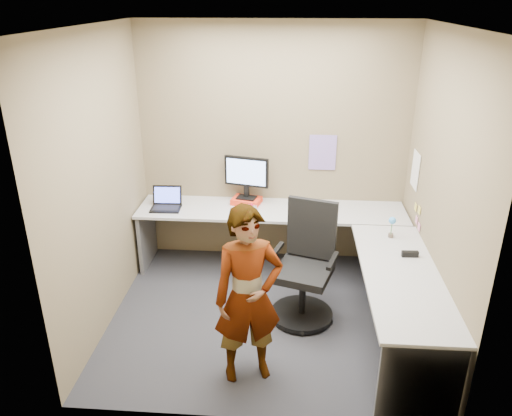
# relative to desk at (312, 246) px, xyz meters

# --- Properties ---
(ground) EXTENTS (3.00, 3.00, 0.00)m
(ground) POSITION_rel_desk_xyz_m (-0.44, -0.39, -0.59)
(ground) COLOR #232328
(ground) RESTS_ON ground
(wall_back) EXTENTS (3.00, 0.00, 3.00)m
(wall_back) POSITION_rel_desk_xyz_m (-0.44, 0.91, 0.76)
(wall_back) COLOR brown
(wall_back) RESTS_ON ground
(wall_right) EXTENTS (0.00, 2.70, 2.70)m
(wall_right) POSITION_rel_desk_xyz_m (1.06, -0.39, 0.76)
(wall_right) COLOR brown
(wall_right) RESTS_ON ground
(wall_left) EXTENTS (0.00, 2.70, 2.70)m
(wall_left) POSITION_rel_desk_xyz_m (-1.94, -0.39, 0.76)
(wall_left) COLOR brown
(wall_left) RESTS_ON ground
(ceiling) EXTENTS (3.00, 3.00, 0.00)m
(ceiling) POSITION_rel_desk_xyz_m (-0.44, -0.39, 2.11)
(ceiling) COLOR white
(ceiling) RESTS_ON wall_back
(desk) EXTENTS (2.98, 2.58, 0.73)m
(desk) POSITION_rel_desk_xyz_m (0.00, 0.00, 0.00)
(desk) COLOR #B2B2B2
(desk) RESTS_ON ground
(paper_ream) EXTENTS (0.36, 0.30, 0.06)m
(paper_ream) POSITION_rel_desk_xyz_m (-0.73, 0.73, 0.17)
(paper_ream) COLOR red
(paper_ream) RESTS_ON desk
(monitor) EXTENTS (0.50, 0.19, 0.48)m
(monitor) POSITION_rel_desk_xyz_m (-0.73, 0.75, 0.49)
(monitor) COLOR black
(monitor) RESTS_ON paper_ream
(laptop) EXTENTS (0.33, 0.28, 0.23)m
(laptop) POSITION_rel_desk_xyz_m (-1.61, 0.55, 0.20)
(laptop) COLOR black
(laptop) RESTS_ON desk
(trackball_mouse) EXTENTS (0.12, 0.08, 0.07)m
(trackball_mouse) POSITION_rel_desk_xyz_m (-0.66, 0.58, 0.17)
(trackball_mouse) COLOR #B7B7BC
(trackball_mouse) RESTS_ON desk
(origami) EXTENTS (0.10, 0.10, 0.06)m
(origami) POSITION_rel_desk_xyz_m (-0.09, 0.42, 0.17)
(origami) COLOR white
(origami) RESTS_ON desk
(stapler) EXTENTS (0.15, 0.05, 0.05)m
(stapler) POSITION_rel_desk_xyz_m (0.87, -0.41, 0.17)
(stapler) COLOR black
(stapler) RESTS_ON desk
(flower) EXTENTS (0.07, 0.07, 0.22)m
(flower) POSITION_rel_desk_xyz_m (0.76, -0.02, 0.28)
(flower) COLOR brown
(flower) RESTS_ON desk
(calendar_purple) EXTENTS (0.30, 0.01, 0.40)m
(calendar_purple) POSITION_rel_desk_xyz_m (0.11, 0.90, 0.71)
(calendar_purple) COLOR #846BB7
(calendar_purple) RESTS_ON wall_back
(calendar_white) EXTENTS (0.01, 0.28, 0.38)m
(calendar_white) POSITION_rel_desk_xyz_m (1.05, 0.51, 0.66)
(calendar_white) COLOR white
(calendar_white) RESTS_ON wall_right
(sticky_note_a) EXTENTS (0.01, 0.07, 0.07)m
(sticky_note_a) POSITION_rel_desk_xyz_m (1.05, 0.16, 0.36)
(sticky_note_a) COLOR #F2E059
(sticky_note_a) RESTS_ON wall_right
(sticky_note_b) EXTENTS (0.01, 0.07, 0.07)m
(sticky_note_b) POSITION_rel_desk_xyz_m (1.05, 0.21, 0.23)
(sticky_note_b) COLOR pink
(sticky_note_b) RESTS_ON wall_right
(sticky_note_c) EXTENTS (0.01, 0.07, 0.07)m
(sticky_note_c) POSITION_rel_desk_xyz_m (1.05, 0.09, 0.21)
(sticky_note_c) COLOR pink
(sticky_note_c) RESTS_ON wall_right
(sticky_note_d) EXTENTS (0.01, 0.07, 0.07)m
(sticky_note_d) POSITION_rel_desk_xyz_m (1.05, 0.31, 0.33)
(sticky_note_d) COLOR #F2E059
(sticky_note_d) RESTS_ON wall_right
(office_chair) EXTENTS (0.65, 0.64, 1.14)m
(office_chair) POSITION_rel_desk_xyz_m (-0.07, -0.32, -0.12)
(office_chair) COLOR black
(office_chair) RESTS_ON ground
(person) EXTENTS (0.63, 0.51, 1.51)m
(person) POSITION_rel_desk_xyz_m (-0.53, -1.20, 0.17)
(person) COLOR #999399
(person) RESTS_ON ground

